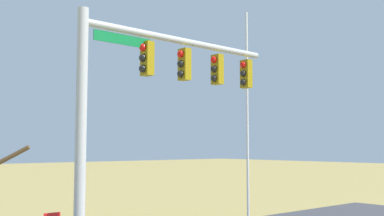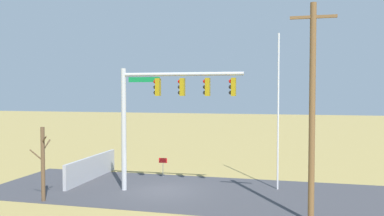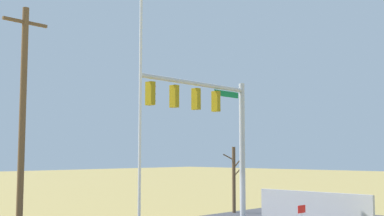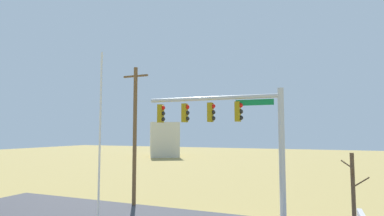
{
  "view_description": "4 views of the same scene",
  "coord_description": "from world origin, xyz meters",
  "px_view_note": "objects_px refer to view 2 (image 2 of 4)",
  "views": [
    {
      "loc": [
        7.53,
        11.04,
        3.36
      ],
      "look_at": [
        -1.62,
        0.23,
        4.53
      ],
      "focal_mm": 43.27,
      "sensor_mm": 36.0,
      "label": 1
    },
    {
      "loc": [
        -6.66,
        20.81,
        5.51
      ],
      "look_at": [
        -1.64,
        0.16,
        4.67
      ],
      "focal_mm": 36.51,
      "sensor_mm": 36.0,
      "label": 2
    },
    {
      "loc": [
        -17.15,
        -14.78,
        3.35
      ],
      "look_at": [
        -1.61,
        0.24,
        5.36
      ],
      "focal_mm": 46.49,
      "sensor_mm": 36.0,
      "label": 3
    },
    {
      "loc": [
        3.84,
        -14.07,
        4.81
      ],
      "look_at": [
        -2.25,
        0.64,
        6.08
      ],
      "focal_mm": 28.82,
      "sensor_mm": 36.0,
      "label": 4
    }
  ],
  "objects_px": {
    "utility_pole": "(312,110)",
    "bare_tree": "(43,163)",
    "signal_mast": "(161,103)",
    "flagpole": "(278,112)",
    "open_sign": "(163,163)"
  },
  "relations": [
    {
      "from": "signal_mast",
      "to": "bare_tree",
      "type": "bearing_deg",
      "value": 30.64
    },
    {
      "from": "flagpole",
      "to": "utility_pole",
      "type": "bearing_deg",
      "value": 105.52
    },
    {
      "from": "bare_tree",
      "to": "open_sign",
      "type": "bearing_deg",
      "value": -120.45
    },
    {
      "from": "utility_pole",
      "to": "open_sign",
      "type": "distance_m",
      "value": 12.06
    },
    {
      "from": "signal_mast",
      "to": "utility_pole",
      "type": "height_order",
      "value": "utility_pole"
    },
    {
      "from": "bare_tree",
      "to": "open_sign",
      "type": "xyz_separation_m",
      "value": [
        -4.11,
        -6.99,
        -1.04
      ]
    },
    {
      "from": "flagpole",
      "to": "utility_pole",
      "type": "xyz_separation_m",
      "value": [
        -1.51,
        5.43,
        0.37
      ]
    },
    {
      "from": "utility_pole",
      "to": "signal_mast",
      "type": "bearing_deg",
      "value": -22.8
    },
    {
      "from": "flagpole",
      "to": "open_sign",
      "type": "bearing_deg",
      "value": -13.05
    },
    {
      "from": "flagpole",
      "to": "utility_pole",
      "type": "height_order",
      "value": "utility_pole"
    },
    {
      "from": "signal_mast",
      "to": "utility_pole",
      "type": "xyz_separation_m",
      "value": [
        -7.77,
        3.26,
        -0.16
      ]
    },
    {
      "from": "signal_mast",
      "to": "open_sign",
      "type": "xyz_separation_m",
      "value": [
        1.14,
        -3.88,
        -4.06
      ]
    },
    {
      "from": "signal_mast",
      "to": "flagpole",
      "type": "bearing_deg",
      "value": -160.91
    },
    {
      "from": "flagpole",
      "to": "open_sign",
      "type": "xyz_separation_m",
      "value": [
        7.4,
        -1.72,
        -3.52
      ]
    },
    {
      "from": "utility_pole",
      "to": "bare_tree",
      "type": "relative_size",
      "value": 2.45
    }
  ]
}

